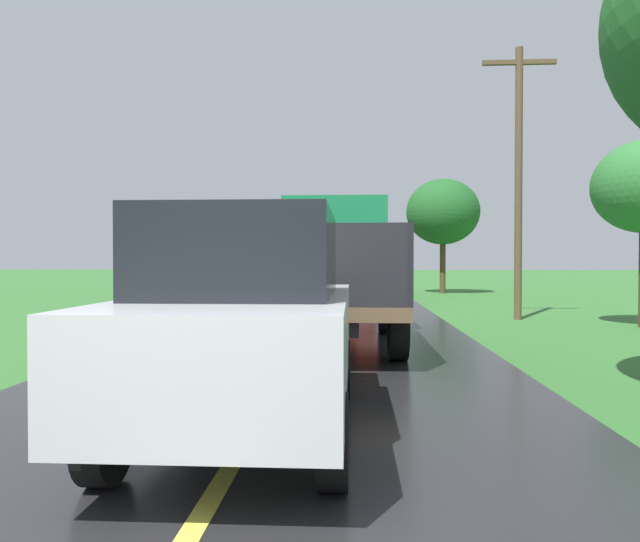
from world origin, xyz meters
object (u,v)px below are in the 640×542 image
(banana_truck_far, at_px, (347,264))
(following_car, at_px, (250,320))
(utility_pole_roadside, at_px, (519,173))
(roadside_tree_near_left, at_px, (443,212))
(banana_truck_near, at_px, (333,267))

(banana_truck_far, relative_size, following_car, 1.42)
(utility_pole_roadside, distance_m, roadside_tree_near_left, 12.82)
(banana_truck_near, xyz_separation_m, utility_pole_roadside, (4.83, 4.79, 2.47))
(banana_truck_far, xyz_separation_m, roadside_tree_near_left, (4.65, 4.09, 2.51))
(banana_truck_near, distance_m, banana_truck_far, 13.52)
(utility_pole_roadside, xyz_separation_m, following_car, (-5.34, -10.96, -2.87))
(banana_truck_far, xyz_separation_m, utility_pole_roadside, (4.71, -8.73, 2.48))
(banana_truck_far, distance_m, roadside_tree_near_left, 6.68)
(utility_pole_roadside, height_order, following_car, utility_pole_roadside)
(banana_truck_near, relative_size, utility_pole_roadside, 0.80)
(utility_pole_roadside, bearing_deg, roadside_tree_near_left, 90.29)
(banana_truck_far, height_order, following_car, banana_truck_far)
(utility_pole_roadside, height_order, roadside_tree_near_left, utility_pole_roadside)
(banana_truck_near, xyz_separation_m, following_car, (-0.51, -6.17, -0.40))
(banana_truck_far, height_order, roadside_tree_near_left, roadside_tree_near_left)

